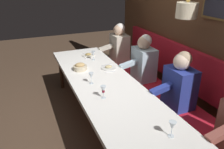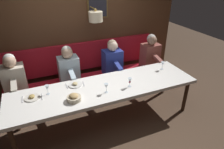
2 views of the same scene
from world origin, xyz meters
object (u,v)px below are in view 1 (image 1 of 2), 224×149
Objects in this scene: diner_far at (119,44)px; wine_glass_3 at (172,126)px; bread_bowl at (80,67)px; dining_table at (105,86)px; wine_glass_1 at (91,76)px; wine_glass_0 at (93,54)px; diner_near at (180,82)px; wine_glass_2 at (103,90)px; diner_middle at (144,59)px.

wine_glass_3 is (-0.71, -2.76, 0.04)m from diner_far.
dining_table is at bearing -72.13° from bread_bowl.
wine_glass_1 is 1.00× the size of wine_glass_3.
wine_glass_0 is at bearing 90.50° from wine_glass_3.
diner_far is at bearing 90.00° from diner_near.
wine_glass_0 and wine_glass_2 have the same top height.
wine_glass_1 and wine_glass_3 have the same top height.
wine_glass_3 reaches higher than dining_table.
wine_glass_0 is 1.00× the size of wine_glass_2.
diner_middle is at bearing -7.91° from bread_bowl.
wine_glass_1 is 1.39m from wine_glass_3.
wine_glass_2 is at bearing -119.59° from diner_far.
wine_glass_0 is 2.24m from wine_glass_3.
diner_middle reaches higher than wine_glass_2.
diner_near is 1.00× the size of diner_middle.
diner_far is 3.60× the size of bread_bowl.
bread_bowl is at bearing 134.17° from diner_near.
diner_middle is 4.82× the size of wine_glass_1.
diner_near is 3.60× the size of bread_bowl.
diner_near is 4.82× the size of wine_glass_1.
diner_near and diner_far have the same top height.
dining_table is 1.00m from diner_middle.
wine_glass_2 is at bearing -88.23° from wine_glass_1.
diner_far is (0.88, 1.46, 0.13)m from dining_table.
wine_glass_2 and wine_glass_3 have the same top height.
wine_glass_0 is 1.00× the size of wine_glass_3.
diner_near is at bearing -63.20° from wine_glass_0.
bread_bowl is (-0.34, -0.35, -0.07)m from wine_glass_0.
dining_table is 19.99× the size of wine_glass_1.
diner_middle is at bearing -34.12° from wine_glass_0.
dining_table is at bearing 66.97° from wine_glass_2.
diner_middle is 1.00× the size of diner_far.
wine_glass_0 is 0.95m from wine_glass_1.
diner_far is (0.00, 1.97, 0.00)m from diner_near.
dining_table is 0.97m from wine_glass_0.
diner_middle is 1.08m from bread_bowl.
diner_near is at bearing -30.10° from dining_table.
diner_near is 0.96m from diner_middle.
wine_glass_2 is (0.01, -0.44, -0.00)m from wine_glass_1.
diner_far reaches higher than bread_bowl.
dining_table is 1.71m from diner_far.
wine_glass_2 is at bearing -141.51° from diner_middle.
wine_glass_3 is at bearing -112.27° from diner_middle.
bread_bowl is (-0.36, 1.89, -0.07)m from wine_glass_3.
dining_table is 0.25m from wine_glass_1.
wine_glass_3 is (-0.71, -1.74, 0.04)m from diner_middle.
diner_far is 4.82× the size of wine_glass_2.
wine_glass_0 is at bearing 81.09° from dining_table.
diner_middle is 1.13m from wine_glass_1.
wine_glass_0 is 1.37m from wine_glass_2.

